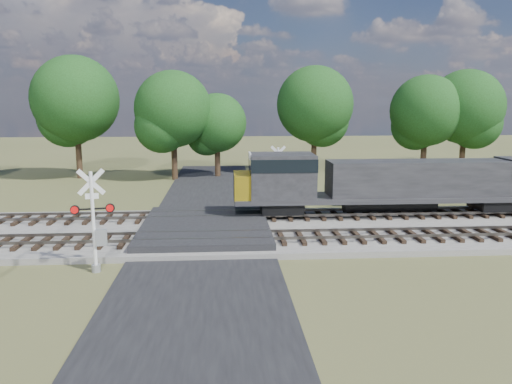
{
  "coord_description": "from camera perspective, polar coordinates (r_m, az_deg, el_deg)",
  "views": [
    {
      "loc": [
        1.01,
        -26.73,
        7.3
      ],
      "look_at": [
        2.94,
        2.0,
        2.07
      ],
      "focal_mm": 35.0,
      "sensor_mm": 36.0,
      "label": 1
    }
  ],
  "objects": [
    {
      "name": "ballast_bed",
      "position": [
        29.55,
        14.03,
        -4.02
      ],
      "size": [
        140.0,
        10.0,
        0.3
      ],
      "primitive_type": "cube",
      "color": "gray",
      "rests_on": "ground"
    },
    {
      "name": "crossing_panel",
      "position": [
        28.13,
        -5.79,
        -4.14
      ],
      "size": [
        7.0,
        9.0,
        0.62
      ],
      "primitive_type": "cube",
      "color": "#262628",
      "rests_on": "ground"
    },
    {
      "name": "crossing_signal_near",
      "position": [
        22.52,
        -17.8,
        -4.12
      ],
      "size": [
        1.81,
        0.5,
        4.54
      ],
      "rotation": [
        0.0,
        0.0,
        0.2
      ],
      "color": "silver",
      "rests_on": "ground"
    },
    {
      "name": "track_near",
      "position": [
        25.76,
        1.01,
        -5.21
      ],
      "size": [
        140.0,
        2.6,
        0.33
      ],
      "color": "black",
      "rests_on": "ballast_bed"
    },
    {
      "name": "ground",
      "position": [
        27.73,
        -5.81,
        -5.02
      ],
      "size": [
        160.0,
        160.0,
        0.0
      ],
      "primitive_type": "plane",
      "color": "#4C502B",
      "rests_on": "ground"
    },
    {
      "name": "crossing_signal_far",
      "position": [
        35.4,
        2.38,
        1.31
      ],
      "size": [
        1.72,
        0.4,
        4.27
      ],
      "rotation": [
        0.0,
        0.0,
        3.03
      ],
      "color": "silver",
      "rests_on": "ground"
    },
    {
      "name": "treeline",
      "position": [
        48.74,
        6.63,
        9.55
      ],
      "size": [
        80.74,
        11.06,
        11.94
      ],
      "color": "black",
      "rests_on": "ground"
    },
    {
      "name": "equipment_shed",
      "position": [
        37.0,
        15.43,
        0.81
      ],
      "size": [
        4.71,
        4.71,
        2.85
      ],
      "rotation": [
        0.0,
        0.0,
        -0.14
      ],
      "color": "#452A1D",
      "rests_on": "ground"
    },
    {
      "name": "road",
      "position": [
        27.72,
        -5.81,
        -4.94
      ],
      "size": [
        7.0,
        60.0,
        0.08
      ],
      "primitive_type": "cube",
      "color": "black",
      "rests_on": "ground"
    },
    {
      "name": "track_far",
      "position": [
        30.59,
        0.22,
        -2.72
      ],
      "size": [
        140.0,
        2.6,
        0.33
      ],
      "color": "black",
      "rests_on": "ballast_bed"
    }
  ]
}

